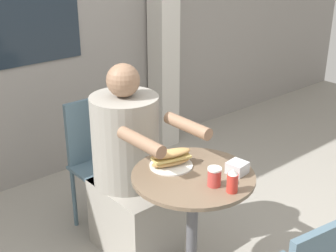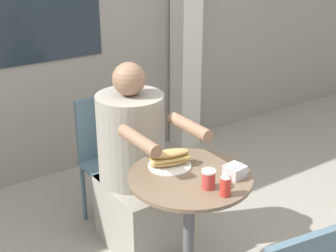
{
  "view_description": "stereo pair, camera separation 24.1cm",
  "coord_description": "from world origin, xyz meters",
  "px_view_note": "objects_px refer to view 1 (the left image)",
  "views": [
    {
      "loc": [
        -1.44,
        -1.5,
        1.87
      ],
      "look_at": [
        0.0,
        0.2,
        0.92
      ],
      "focal_mm": 50.0,
      "sensor_mm": 36.0,
      "label": 1
    },
    {
      "loc": [
        -1.24,
        -1.64,
        1.87
      ],
      "look_at": [
        0.0,
        0.2,
        0.92
      ],
      "focal_mm": 50.0,
      "sensor_mm": 36.0,
      "label": 2
    }
  ],
  "objects_px": {
    "diner_chair": "(98,153)",
    "seated_diner": "(131,175)",
    "sandwich_on_plate": "(171,159)",
    "drink_cup": "(215,176)",
    "condiment_bottle": "(232,181)",
    "cafe_table": "(192,208)"
  },
  "relations": [
    {
      "from": "condiment_bottle",
      "to": "seated_diner",
      "type": "bearing_deg",
      "value": 92.97
    },
    {
      "from": "cafe_table",
      "to": "drink_cup",
      "type": "bearing_deg",
      "value": -88.34
    },
    {
      "from": "cafe_table",
      "to": "sandwich_on_plate",
      "type": "bearing_deg",
      "value": 101.55
    },
    {
      "from": "diner_chair",
      "to": "sandwich_on_plate",
      "type": "bearing_deg",
      "value": 88.51
    },
    {
      "from": "sandwich_on_plate",
      "to": "cafe_table",
      "type": "bearing_deg",
      "value": -78.45
    },
    {
      "from": "sandwich_on_plate",
      "to": "condiment_bottle",
      "type": "relative_size",
      "value": 1.93
    },
    {
      "from": "diner_chair",
      "to": "seated_diner",
      "type": "xyz_separation_m",
      "value": [
        0.0,
        -0.35,
        -0.02
      ]
    },
    {
      "from": "cafe_table",
      "to": "condiment_bottle",
      "type": "height_order",
      "value": "condiment_bottle"
    },
    {
      "from": "diner_chair",
      "to": "condiment_bottle",
      "type": "distance_m",
      "value": 1.15
    },
    {
      "from": "drink_cup",
      "to": "condiment_bottle",
      "type": "height_order",
      "value": "condiment_bottle"
    },
    {
      "from": "diner_chair",
      "to": "sandwich_on_plate",
      "type": "xyz_separation_m",
      "value": [
        -0.01,
        -0.74,
        0.24
      ]
    },
    {
      "from": "sandwich_on_plate",
      "to": "condiment_bottle",
      "type": "xyz_separation_m",
      "value": [
        0.05,
        -0.38,
        0.02
      ]
    },
    {
      "from": "drink_cup",
      "to": "condiment_bottle",
      "type": "relative_size",
      "value": 0.79
    },
    {
      "from": "condiment_bottle",
      "to": "sandwich_on_plate",
      "type": "bearing_deg",
      "value": 97.66
    },
    {
      "from": "cafe_table",
      "to": "seated_diner",
      "type": "relative_size",
      "value": 0.61
    },
    {
      "from": "seated_diner",
      "to": "sandwich_on_plate",
      "type": "distance_m",
      "value": 0.46
    },
    {
      "from": "seated_diner",
      "to": "drink_cup",
      "type": "relative_size",
      "value": 12.49
    },
    {
      "from": "drink_cup",
      "to": "seated_diner",
      "type": "bearing_deg",
      "value": 91.81
    },
    {
      "from": "seated_diner",
      "to": "drink_cup",
      "type": "bearing_deg",
      "value": 91.09
    },
    {
      "from": "drink_cup",
      "to": "sandwich_on_plate",
      "type": "bearing_deg",
      "value": 96.53
    },
    {
      "from": "diner_chair",
      "to": "seated_diner",
      "type": "height_order",
      "value": "seated_diner"
    },
    {
      "from": "diner_chair",
      "to": "seated_diner",
      "type": "bearing_deg",
      "value": 89.55
    }
  ]
}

